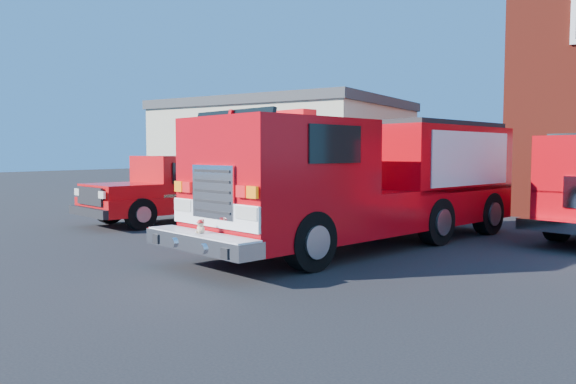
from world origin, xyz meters
The scene contains 4 objects.
ground centered at (0.00, 0.00, 0.00)m, with size 100.00×100.00×0.00m, color black.
side_building centered at (-9.00, 13.00, 2.20)m, with size 10.20×8.20×4.35m.
fire_engine centered at (0.28, 1.77, 1.41)m, with size 4.58×9.16×2.72m.
pickup_truck centered at (-6.06, 2.78, 0.89)m, with size 3.49×6.11×1.89m.
Camera 1 is at (5.10, -9.38, 1.97)m, focal length 35.00 mm.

